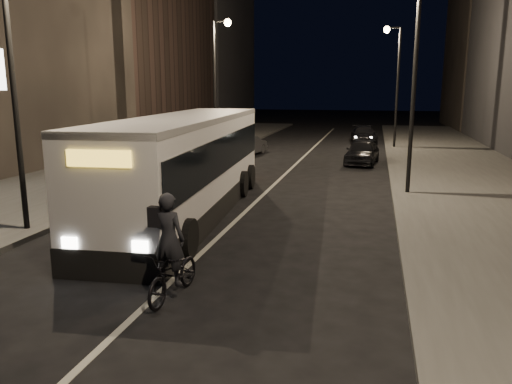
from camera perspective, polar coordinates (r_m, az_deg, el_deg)
The scene contains 12 objects.
ground at distance 10.14m, azimuth -12.98°, elevation -12.99°, with size 180.00×180.00×0.00m, color black.
sidewalk_right at distance 22.98m, azimuth 23.84°, elevation 0.46°, with size 7.00×70.00×0.16m, color #3B3B38.
sidewalk_left at distance 25.92m, azimuth -16.26°, elevation 2.19°, with size 7.00×70.00×0.16m, color #3B3B38.
streetlight_right_mid at distance 20.26m, azimuth 17.03°, elevation 14.60°, with size 1.20×0.44×8.12m.
streetlight_right_far at distance 36.24m, azimuth 15.52°, elevation 13.23°, with size 1.20×0.44×8.12m.
streetlight_left_near at distance 15.54m, azimuth -25.58°, elevation 14.98°, with size 1.20×0.44×8.12m.
streetlight_left_far at distance 31.70m, azimuth -4.33°, elevation 13.88°, with size 1.20×0.44×8.12m.
city_bus at distance 16.74m, azimuth -7.93°, elevation 3.45°, with size 3.55×12.41×3.30m.
cyclist_on_bicycle at distance 10.24m, azimuth -9.55°, elevation -8.09°, with size 0.86×2.00×2.24m.
car_near at distance 28.70m, azimuth 12.04°, elevation 4.53°, with size 1.63×4.06×1.38m, color black.
car_mid at distance 31.69m, azimuth -1.03°, elevation 5.37°, with size 1.37×3.92×1.29m, color #333335.
car_far at distance 39.59m, azimuth 12.23°, elevation 6.41°, with size 1.84×4.53×1.32m, color black.
Camera 1 is at (4.23, -8.20, 4.20)m, focal length 35.00 mm.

